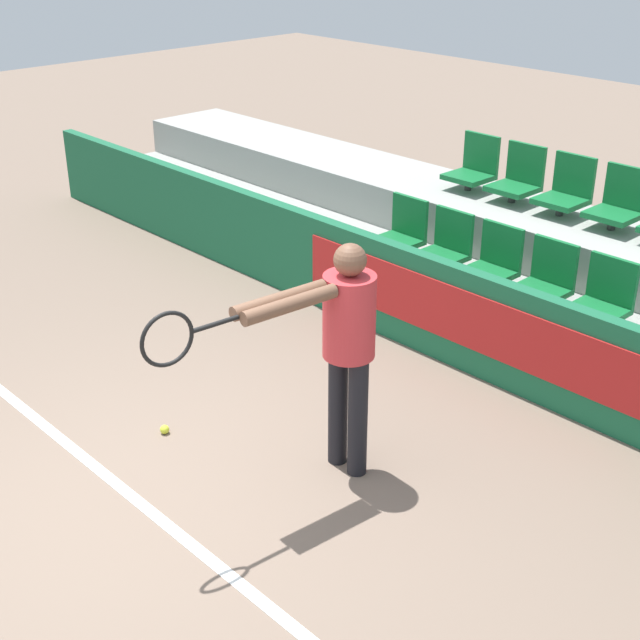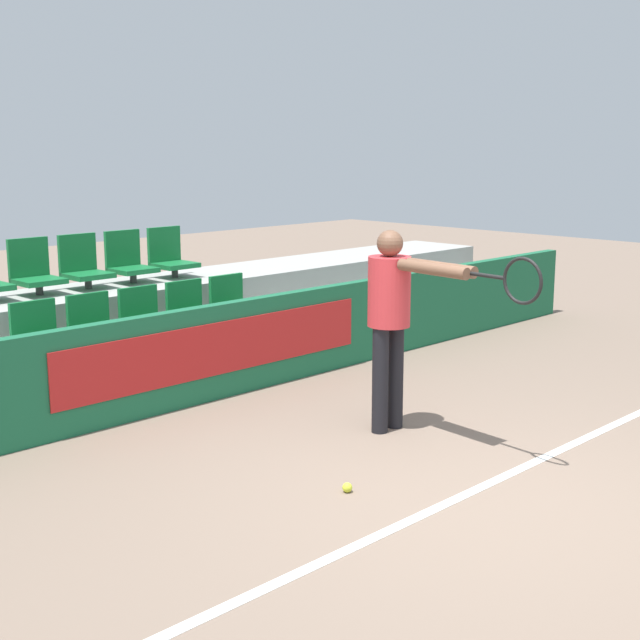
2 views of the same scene
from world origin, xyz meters
TOP-DOWN VIEW (x-y plane):
  - ground_plane at (0.00, 0.00)m, footprint 30.00×30.00m
  - court_baseline at (0.00, 0.10)m, footprint 5.30×0.08m
  - barrier_wall at (0.01, 3.02)m, footprint 11.93×0.14m
  - bleacher_tier_front at (0.00, 3.63)m, footprint 11.53×1.04m
  - bleacher_tier_middle at (0.00, 4.67)m, footprint 11.53×1.04m
  - stadium_chair_0 at (-1.06, 3.75)m, footprint 0.41×0.40m
  - stadium_chair_1 at (-0.53, 3.75)m, footprint 0.41×0.40m
  - stadium_chair_2 at (0.00, 3.75)m, footprint 0.41×0.40m
  - stadium_chair_3 at (0.53, 3.75)m, footprint 0.41×0.40m
  - stadium_chair_4 at (1.06, 3.75)m, footprint 0.41×0.40m
  - stadium_chair_6 at (-0.53, 4.80)m, footprint 0.41×0.40m
  - stadium_chair_7 at (0.00, 4.80)m, footprint 0.41×0.40m
  - stadium_chair_8 at (0.53, 4.80)m, footprint 0.41×0.40m
  - stadium_chair_9 at (1.06, 4.80)m, footprint 0.41×0.40m
  - tennis_player at (0.63, 1.27)m, footprint 0.33×1.59m
  - tennis_ball at (-0.55, 0.68)m, footprint 0.07×0.07m

SIDE VIEW (x-z plane):
  - ground_plane at x=0.00m, z-range 0.00..0.00m
  - court_baseline at x=0.00m, z-range 0.00..0.01m
  - tennis_ball at x=-0.55m, z-range 0.00..0.07m
  - bleacher_tier_front at x=0.00m, z-range 0.00..0.41m
  - bleacher_tier_middle at x=0.00m, z-range 0.00..0.83m
  - barrier_wall at x=0.01m, z-range 0.00..0.86m
  - stadium_chair_0 at x=-1.06m, z-range 0.37..0.90m
  - stadium_chair_1 at x=-0.53m, z-range 0.37..0.90m
  - stadium_chair_2 at x=0.00m, z-range 0.37..0.90m
  - stadium_chair_3 at x=0.53m, z-range 0.37..0.90m
  - stadium_chair_4 at x=1.06m, z-range 0.37..0.90m
  - tennis_player at x=0.63m, z-range 0.20..1.80m
  - stadium_chair_6 at x=-0.53m, z-range 0.78..1.32m
  - stadium_chair_7 at x=0.00m, z-range 0.78..1.32m
  - stadium_chair_8 at x=0.53m, z-range 0.78..1.32m
  - stadium_chair_9 at x=1.06m, z-range 0.78..1.32m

